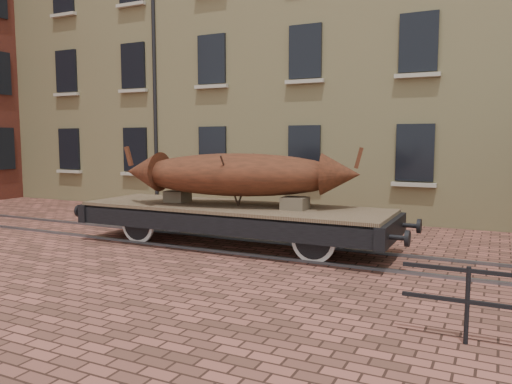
% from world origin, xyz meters
% --- Properties ---
extents(ground, '(90.00, 90.00, 0.00)m').
position_xyz_m(ground, '(0.00, 0.00, 0.00)').
color(ground, '#513025').
extents(warehouse_cream, '(40.00, 10.19, 14.00)m').
position_xyz_m(warehouse_cream, '(3.00, 9.99, 7.00)').
color(warehouse_cream, '#DFCB84').
rests_on(warehouse_cream, ground).
extents(rail_track, '(30.00, 1.52, 0.06)m').
position_xyz_m(rail_track, '(0.00, 0.00, 0.03)').
color(rail_track, '#59595E').
rests_on(rail_track, ground).
extents(flatcar_wagon, '(8.52, 2.31, 1.29)m').
position_xyz_m(flatcar_wagon, '(-2.46, 0.00, 0.80)').
color(flatcar_wagon, brown).
rests_on(flatcar_wagon, ground).
extents(iron_boat, '(5.78, 2.75, 1.42)m').
position_xyz_m(iron_boat, '(-2.31, -0.00, 1.76)').
color(iron_boat, '#602A17').
rests_on(iron_boat, flatcar_wagon).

